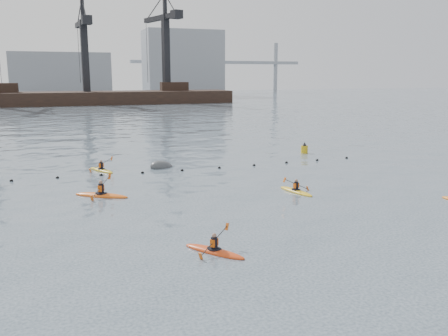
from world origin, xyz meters
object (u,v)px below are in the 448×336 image
Objects in this scene: kayaker_0 at (214,250)px; kayaker_2 at (101,195)px; nav_buoy at (304,149)px; kayaker_3 at (296,191)px; mooring_buoy at (162,167)px; kayaker_5 at (101,170)px.

kayaker_0 is 0.83× the size of kayaker_2.
kayaker_0 is 11.54m from kayaker_2.
kayaker_3 is at bearing -121.04° from nav_buoy.
kayaker_2 is (-3.50, 11.00, 0.02)m from kayaker_0.
mooring_buoy is at bearing -170.52° from nav_buoy.
kayaker_2 is 7.96m from kayaker_5.
mooring_buoy is at bearing -28.51° from kayaker_5.
kayaker_3 is 12.43m from mooring_buoy.
kayaker_2 reaches higher than kayaker_3.
kayaker_0 is 26.49m from nav_buoy.
kayaker_2 is 1.09× the size of kayaker_3.
kayaker_0 is at bearing -108.46° from kayaker_5.
mooring_buoy is (1.89, 18.78, -0.09)m from kayaker_0.
kayaker_5 is (0.75, 7.92, -0.02)m from kayaker_2.
kayaker_2 reaches higher than kayaker_5.
kayaker_5 is 4.64m from mooring_buoy.
kayaker_2 reaches higher than nav_buoy.
kayaker_0 is at bearing -147.62° from kayaker_3.
kayaker_3 is at bearing 8.42° from kayaker_0.
kayaker_2 is 1.11× the size of kayaker_5.
kayaker_5 is at bearing 178.22° from mooring_buoy.
kayaker_3 is at bearing -72.03° from kayaker_5.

